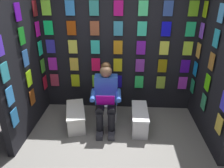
{
  "coord_description": "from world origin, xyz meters",
  "views": [
    {
      "loc": [
        -0.12,
        2.38,
        2.31
      ],
      "look_at": [
        0.07,
        -0.89,
        0.85
      ],
      "focal_mm": 34.05,
      "sensor_mm": 36.0,
      "label": 1
    }
  ],
  "objects_px": {
    "comic_longbox_near": "(139,119)",
    "comic_longbox_far": "(76,117)",
    "toilet": "(107,104)",
    "person_reading": "(106,97)"
  },
  "relations": [
    {
      "from": "person_reading",
      "to": "toilet",
      "type": "bearing_deg",
      "value": -90.31
    },
    {
      "from": "comic_longbox_near",
      "to": "comic_longbox_far",
      "type": "relative_size",
      "value": 0.91
    },
    {
      "from": "comic_longbox_near",
      "to": "comic_longbox_far",
      "type": "xyz_separation_m",
      "value": [
        1.16,
        -0.04,
        -0.02
      ]
    },
    {
      "from": "toilet",
      "to": "comic_longbox_far",
      "type": "xyz_separation_m",
      "value": [
        0.55,
        0.23,
        -0.16
      ]
    },
    {
      "from": "toilet",
      "to": "comic_longbox_far",
      "type": "bearing_deg",
      "value": 20.4
    },
    {
      "from": "toilet",
      "to": "person_reading",
      "type": "bearing_deg",
      "value": 89.69
    },
    {
      "from": "toilet",
      "to": "comic_longbox_near",
      "type": "bearing_deg",
      "value": 153.92
    },
    {
      "from": "comic_longbox_near",
      "to": "comic_longbox_far",
      "type": "distance_m",
      "value": 1.16
    },
    {
      "from": "toilet",
      "to": "person_reading",
      "type": "relative_size",
      "value": 0.65
    },
    {
      "from": "comic_longbox_near",
      "to": "toilet",
      "type": "bearing_deg",
      "value": -23.3
    }
  ]
}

